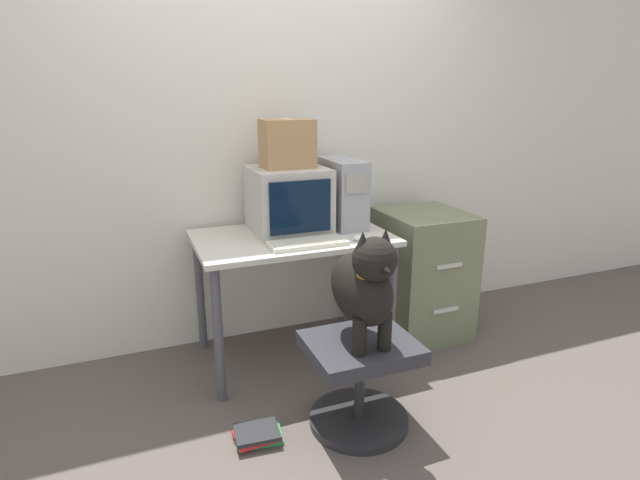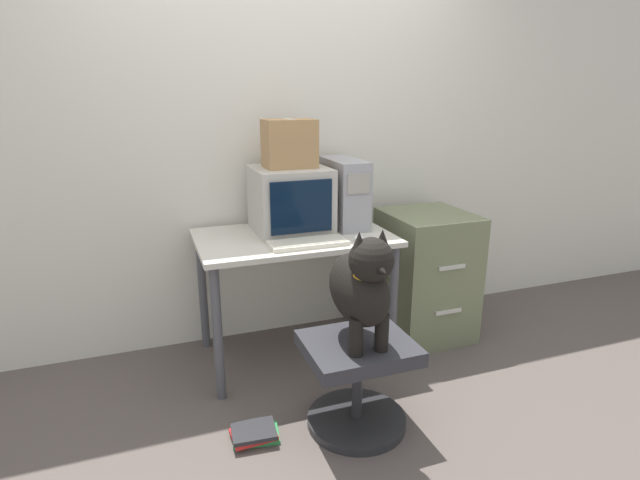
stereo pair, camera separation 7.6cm
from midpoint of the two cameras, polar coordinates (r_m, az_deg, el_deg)
name	(u,v)px [view 2 (the right image)]	position (r m, az deg, el deg)	size (l,w,h in m)	color
ground_plane	(314,384)	(2.89, 0.07, -16.15)	(12.00, 12.00, 0.00)	#564C47
wall_back	(273,136)	(3.17, -4.73, 11.77)	(8.00, 0.05, 2.60)	silver
desk	(294,253)	(2.91, -2.27, -1.49)	(1.11, 0.70, 0.77)	beige
crt_monitor	(290,199)	(2.93, -2.65, 4.65)	(0.43, 0.43, 0.37)	#B7B2A8
pc_tower	(344,193)	(3.05, 3.47, 5.43)	(0.18, 0.43, 0.41)	#99999E
keyboard	(308,243)	(2.68, -0.58, -0.34)	(0.42, 0.17, 0.03)	beige
computer_mouse	(359,238)	(2.76, 5.23, 0.21)	(0.06, 0.04, 0.03)	silver
office_chair	(357,377)	(2.47, 5.20, -15.31)	(0.50, 0.48, 0.45)	#262628
dog	(361,284)	(2.24, 5.73, -5.09)	(0.23, 0.48, 0.56)	black
filing_cabinet	(426,274)	(3.36, 12.60, -3.87)	(0.52, 0.56, 0.83)	#6B7251
cardboard_box	(289,144)	(2.88, -2.76, 10.95)	(0.29, 0.21, 0.27)	#A87F51
book_stack_floor	(254,433)	(2.52, -6.60, -21.11)	(0.24, 0.20, 0.06)	#2D8C47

